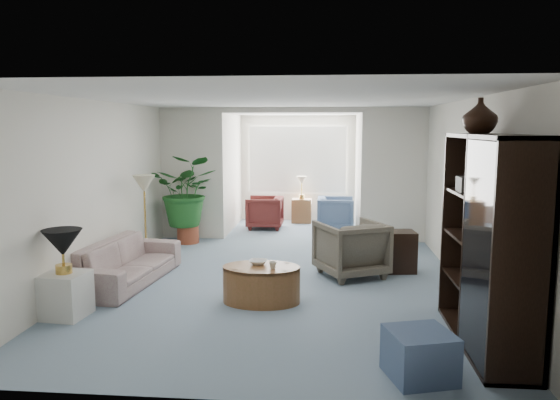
# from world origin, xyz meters

# --- Properties ---
(floor) EXTENTS (6.00, 6.00, 0.00)m
(floor) POSITION_xyz_m (0.00, 0.00, 0.00)
(floor) COLOR #8BA3B8
(floor) RESTS_ON ground
(sunroom_floor) EXTENTS (2.60, 2.60, 0.00)m
(sunroom_floor) POSITION_xyz_m (0.00, 4.10, 0.00)
(sunroom_floor) COLOR #8BA3B8
(sunroom_floor) RESTS_ON ground
(back_pier_left) EXTENTS (1.20, 0.12, 2.50)m
(back_pier_left) POSITION_xyz_m (-1.90, 3.00, 1.25)
(back_pier_left) COLOR silver
(back_pier_left) RESTS_ON ground
(back_pier_right) EXTENTS (1.20, 0.12, 2.50)m
(back_pier_right) POSITION_xyz_m (1.90, 3.00, 1.25)
(back_pier_right) COLOR silver
(back_pier_right) RESTS_ON ground
(back_header) EXTENTS (2.60, 0.12, 0.10)m
(back_header) POSITION_xyz_m (0.00, 3.00, 2.45)
(back_header) COLOR silver
(back_header) RESTS_ON back_pier_left
(window_pane) EXTENTS (2.20, 0.02, 1.50)m
(window_pane) POSITION_xyz_m (0.00, 5.18, 1.40)
(window_pane) COLOR white
(window_blinds) EXTENTS (2.20, 0.02, 1.50)m
(window_blinds) POSITION_xyz_m (0.00, 5.15, 1.40)
(window_blinds) COLOR white
(framed_picture) EXTENTS (0.04, 0.50, 0.40)m
(framed_picture) POSITION_xyz_m (2.46, -0.10, 1.70)
(framed_picture) COLOR #BCAC96
(sofa) EXTENTS (0.99, 2.07, 0.58)m
(sofa) POSITION_xyz_m (-2.07, 0.03, 0.29)
(sofa) COLOR #B4AA98
(sofa) RESTS_ON ground
(end_table) EXTENTS (0.50, 0.50, 0.51)m
(end_table) POSITION_xyz_m (-2.27, -1.32, 0.25)
(end_table) COLOR silver
(end_table) RESTS_ON ground
(table_lamp) EXTENTS (0.44, 0.44, 0.30)m
(table_lamp) POSITION_xyz_m (-2.27, -1.32, 0.86)
(table_lamp) COLOR black
(table_lamp) RESTS_ON end_table
(floor_lamp) EXTENTS (0.36, 0.36, 0.28)m
(floor_lamp) POSITION_xyz_m (-2.20, 1.18, 1.25)
(floor_lamp) COLOR beige
(floor_lamp) RESTS_ON ground
(coffee_table) EXTENTS (0.99, 0.99, 0.45)m
(coffee_table) POSITION_xyz_m (-0.12, -0.63, 0.23)
(coffee_table) COLOR brown
(coffee_table) RESTS_ON ground
(coffee_bowl) EXTENTS (0.23, 0.23, 0.05)m
(coffee_bowl) POSITION_xyz_m (-0.17, -0.53, 0.48)
(coffee_bowl) COLOR white
(coffee_bowl) RESTS_ON coffee_table
(coffee_cup) EXTENTS (0.10, 0.10, 0.09)m
(coffee_cup) POSITION_xyz_m (0.03, -0.73, 0.49)
(coffee_cup) COLOR beige
(coffee_cup) RESTS_ON coffee_table
(wingback_chair) EXTENTS (1.16, 1.17, 0.80)m
(wingback_chair) POSITION_xyz_m (1.02, 0.64, 0.40)
(wingback_chair) COLOR #686152
(wingback_chair) RESTS_ON ground
(side_table_dark) EXTENTS (0.55, 0.46, 0.61)m
(side_table_dark) POSITION_xyz_m (1.72, 0.94, 0.30)
(side_table_dark) COLOR black
(side_table_dark) RESTS_ON ground
(entertainment_cabinet) EXTENTS (0.50, 1.86, 2.07)m
(entertainment_cabinet) POSITION_xyz_m (2.23, -1.68, 1.03)
(entertainment_cabinet) COLOR black
(entertainment_cabinet) RESTS_ON ground
(cabinet_urn) EXTENTS (0.35, 0.35, 0.37)m
(cabinet_urn) POSITION_xyz_m (2.23, -1.18, 2.25)
(cabinet_urn) COLOR black
(cabinet_urn) RESTS_ON entertainment_cabinet
(ottoman) EXTENTS (0.64, 0.64, 0.41)m
(ottoman) POSITION_xyz_m (1.47, -2.48, 0.21)
(ottoman) COLOR slate
(ottoman) RESTS_ON ground
(plant_pot) EXTENTS (0.40, 0.40, 0.32)m
(plant_pot) POSITION_xyz_m (-1.89, 2.59, 0.16)
(plant_pot) COLOR #97442B
(plant_pot) RESTS_ON ground
(house_plant) EXTENTS (1.18, 1.02, 1.31)m
(house_plant) POSITION_xyz_m (-1.89, 2.59, 0.98)
(house_plant) COLOR #205E23
(house_plant) RESTS_ON plant_pot
(sunroom_chair_blue) EXTENTS (0.77, 0.75, 0.69)m
(sunroom_chair_blue) POSITION_xyz_m (0.86, 4.13, 0.34)
(sunroom_chair_blue) COLOR slate
(sunroom_chair_blue) RESTS_ON ground
(sunroom_chair_maroon) EXTENTS (0.76, 0.74, 0.68)m
(sunroom_chair_maroon) POSITION_xyz_m (-0.64, 4.13, 0.34)
(sunroom_chair_maroon) COLOR maroon
(sunroom_chair_maroon) RESTS_ON ground
(sunroom_table) EXTENTS (0.44, 0.35, 0.54)m
(sunroom_table) POSITION_xyz_m (0.11, 4.88, 0.27)
(sunroom_table) COLOR brown
(sunroom_table) RESTS_ON ground
(shelf_clutter) EXTENTS (0.30, 1.15, 1.06)m
(shelf_clutter) POSITION_xyz_m (2.18, -1.75, 1.09)
(shelf_clutter) COLOR #464341
(shelf_clutter) RESTS_ON entertainment_cabinet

